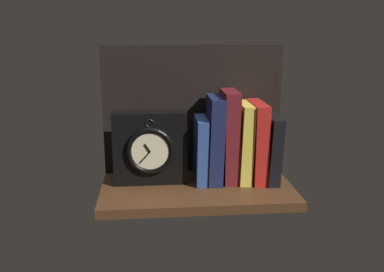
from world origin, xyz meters
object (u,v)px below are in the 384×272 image
(book_maroon_dawkins, at_px, (229,136))
(book_red_requiem, at_px, (257,141))
(book_black_skeptic, at_px, (269,147))
(framed_clock, at_px, (150,148))
(book_yellow_seinlanguage, at_px, (243,142))
(book_navy_bierce, at_px, (214,139))
(book_blue_modern, at_px, (201,150))

(book_maroon_dawkins, height_order, book_red_requiem, book_maroon_dawkins)
(book_black_skeptic, height_order, framed_clock, framed_clock)
(book_yellow_seinlanguage, height_order, framed_clock, book_yellow_seinlanguage)
(book_black_skeptic, bearing_deg, book_navy_bierce, 180.00)
(book_maroon_dawkins, xyz_separation_m, book_black_skeptic, (0.12, 0.00, -0.03))
(book_black_skeptic, bearing_deg, book_blue_modern, 180.00)
(book_yellow_seinlanguage, relative_size, book_black_skeptic, 1.18)
(book_navy_bierce, height_order, book_black_skeptic, book_navy_bierce)
(book_navy_bierce, xyz_separation_m, book_yellow_seinlanguage, (0.08, 0.00, -0.01))
(book_yellow_seinlanguage, bearing_deg, book_black_skeptic, 0.00)
(framed_clock, bearing_deg, book_yellow_seinlanguage, 1.96)
(book_maroon_dawkins, xyz_separation_m, book_yellow_seinlanguage, (0.04, 0.00, -0.02))
(book_navy_bierce, height_order, book_maroon_dawkins, book_maroon_dawkins)
(book_maroon_dawkins, distance_m, framed_clock, 0.23)
(book_blue_modern, bearing_deg, book_red_requiem, 0.00)
(book_red_requiem, height_order, framed_clock, book_red_requiem)
(book_blue_modern, height_order, book_yellow_seinlanguage, book_yellow_seinlanguage)
(book_maroon_dawkins, bearing_deg, book_black_skeptic, 0.00)
(book_blue_modern, relative_size, book_yellow_seinlanguage, 0.82)
(book_black_skeptic, bearing_deg, book_maroon_dawkins, 180.00)
(book_blue_modern, distance_m, book_yellow_seinlanguage, 0.12)
(book_navy_bierce, bearing_deg, book_red_requiem, 0.00)
(book_yellow_seinlanguage, distance_m, framed_clock, 0.26)
(book_navy_bierce, height_order, framed_clock, book_navy_bierce)
(book_yellow_seinlanguage, distance_m, book_red_requiem, 0.04)
(book_navy_bierce, distance_m, book_red_requiem, 0.12)
(book_navy_bierce, distance_m, book_black_skeptic, 0.16)
(book_red_requiem, relative_size, framed_clock, 1.10)
(book_yellow_seinlanguage, bearing_deg, book_blue_modern, 180.00)
(book_maroon_dawkins, height_order, book_yellow_seinlanguage, book_maroon_dawkins)
(book_red_requiem, xyz_separation_m, framed_clock, (-0.30, -0.01, -0.01))
(book_red_requiem, relative_size, book_black_skeptic, 1.19)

